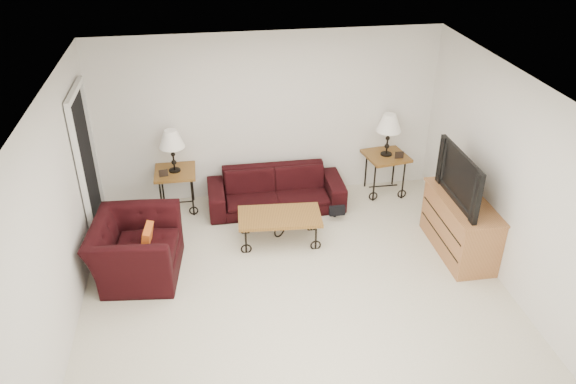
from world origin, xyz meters
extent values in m
plane|color=beige|center=(0.00, 0.00, 0.00)|extent=(5.00, 5.00, 0.00)
cube|color=silver|center=(0.00, 2.50, 1.25)|extent=(5.00, 0.02, 2.50)
cube|color=silver|center=(-2.50, 0.00, 1.25)|extent=(0.02, 5.00, 2.50)
cube|color=silver|center=(2.50, 0.00, 1.25)|extent=(0.02, 5.00, 2.50)
plane|color=white|center=(0.00, 0.00, 2.50)|extent=(5.00, 5.00, 0.00)
cube|color=black|center=(-2.47, 1.65, 1.02)|extent=(0.08, 0.94, 2.04)
imported|color=black|center=(0.03, 2.02, 0.29)|extent=(1.98, 0.77, 0.58)
cube|color=brown|center=(-1.41, 2.20, 0.32)|extent=(0.58, 0.58, 0.63)
cube|color=brown|center=(1.74, 2.20, 0.33)|extent=(0.69, 0.69, 0.65)
cube|color=black|center=(-1.56, 2.05, 0.68)|extent=(0.13, 0.04, 0.11)
cube|color=black|center=(1.89, 2.05, 0.70)|extent=(0.13, 0.02, 0.11)
cube|color=brown|center=(-0.05, 1.13, 0.21)|extent=(1.13, 0.66, 0.41)
imported|color=black|center=(-1.88, 0.71, 0.37)|extent=(1.11, 1.24, 0.74)
cube|color=#C95519|center=(-1.73, 0.66, 0.52)|extent=(0.12, 0.34, 0.33)
cube|color=#AC713F|center=(2.23, 0.55, 0.38)|extent=(0.53, 1.28, 0.77)
imported|color=black|center=(2.21, 0.55, 1.10)|extent=(0.15, 1.15, 0.66)
ellipsoid|color=black|center=(0.83, 1.60, 0.22)|extent=(0.40, 0.35, 0.45)
camera|label=1|loc=(-0.93, -5.14, 4.37)|focal=35.19mm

